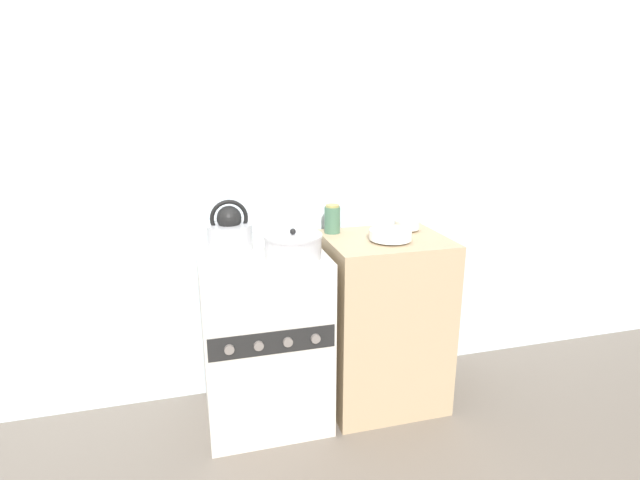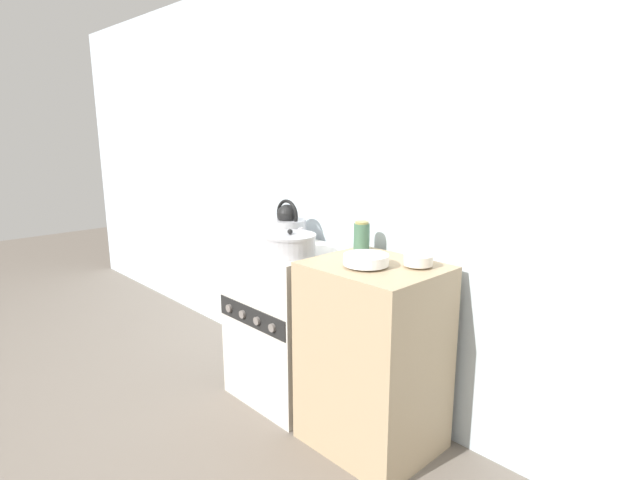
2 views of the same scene
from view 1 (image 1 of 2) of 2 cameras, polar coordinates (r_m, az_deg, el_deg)
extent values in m
plane|color=#70665B|center=(2.62, -5.06, -22.53)|extent=(12.00, 12.00, 0.00)
cube|color=silver|center=(2.66, -8.05, 7.71)|extent=(7.00, 0.06, 2.50)
cube|color=beige|center=(2.59, -6.37, -11.12)|extent=(0.60, 0.52, 0.90)
cube|color=black|center=(2.31, -5.40, -11.62)|extent=(0.58, 0.01, 0.11)
cylinder|color=slate|center=(2.28, -10.33, -12.22)|extent=(0.04, 0.02, 0.04)
cylinder|color=slate|center=(2.29, -7.02, -11.92)|extent=(0.04, 0.02, 0.04)
cylinder|color=slate|center=(2.31, -3.69, -11.57)|extent=(0.04, 0.02, 0.04)
cylinder|color=slate|center=(2.33, -0.51, -11.20)|extent=(0.04, 0.02, 0.04)
cube|color=tan|center=(2.74, 7.25, -9.21)|extent=(0.61, 0.51, 0.93)
cylinder|color=#B2B2B7|center=(2.49, -10.24, 0.38)|extent=(0.22, 0.22, 0.13)
sphere|color=black|center=(2.47, -10.35, 2.48)|extent=(0.12, 0.12, 0.12)
torus|color=black|center=(2.47, -10.35, 2.45)|extent=(0.19, 0.02, 0.19)
cone|color=#B2B2B7|center=(2.50, -7.88, 0.98)|extent=(0.11, 0.05, 0.09)
cylinder|color=#B2B2B7|center=(2.34, -3.09, -0.83)|extent=(0.27, 0.27, 0.10)
cylinder|color=#B2B2B7|center=(2.32, -3.11, 0.48)|extent=(0.27, 0.27, 0.01)
sphere|color=black|center=(2.32, -3.12, 0.99)|extent=(0.03, 0.03, 0.03)
cylinder|color=white|center=(2.52, 8.03, -0.01)|extent=(0.09, 0.09, 0.01)
cylinder|color=white|center=(2.51, 8.05, 0.63)|extent=(0.21, 0.21, 0.05)
cylinder|color=beige|center=(2.73, 9.89, 1.19)|extent=(0.06, 0.06, 0.01)
cylinder|color=beige|center=(2.73, 9.92, 1.77)|extent=(0.13, 0.13, 0.05)
cylinder|color=#3F664C|center=(2.63, 1.42, 2.31)|extent=(0.08, 0.08, 0.14)
cylinder|color=#998C4C|center=(2.61, 1.43, 3.92)|extent=(0.07, 0.07, 0.01)
camera|label=2|loc=(2.49, 62.84, 5.78)|focal=28.00mm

